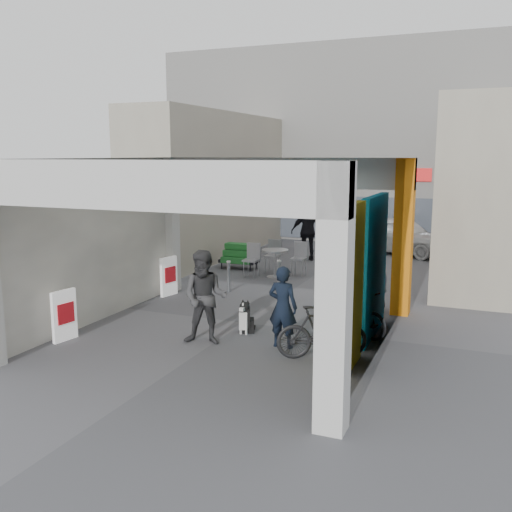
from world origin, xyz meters
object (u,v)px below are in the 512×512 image
at_px(bicycle_front, 351,312).
at_px(white_van, 399,235).
at_px(man_back_turned, 205,298).
at_px(bicycle_rear, 322,332).
at_px(cafe_set, 274,263).
at_px(border_collie, 246,319).
at_px(man_crates, 308,232).
at_px(produce_stand, 239,259).
at_px(man_with_dog, 283,307).
at_px(man_elderly, 374,278).

distance_m(bicycle_front, white_van, 10.05).
height_order(man_back_turned, white_van, man_back_turned).
relative_size(bicycle_front, white_van, 0.43).
bearing_deg(bicycle_rear, man_back_turned, 66.02).
xyz_separation_m(cafe_set, border_collie, (1.45, -5.50, -0.07)).
height_order(man_back_turned, man_crates, man_crates).
xyz_separation_m(cafe_set, produce_stand, (-1.37, 0.46, -0.04)).
xyz_separation_m(man_with_dog, bicycle_rear, (0.84, -0.31, -0.29)).
bearing_deg(cafe_set, bicycle_rear, -62.70).
relative_size(produce_stand, man_crates, 0.60).
height_order(man_with_dog, bicycle_front, man_with_dog).
relative_size(cafe_set, bicycle_front, 0.96).
xyz_separation_m(cafe_set, man_elderly, (3.50, -2.79, 0.41)).
height_order(border_collie, bicycle_front, bicycle_front).
distance_m(produce_stand, man_back_turned, 7.30).
bearing_deg(bicycle_rear, man_elderly, -29.01).
relative_size(border_collie, bicycle_front, 0.41).
relative_size(man_with_dog, white_van, 0.39).
bearing_deg(bicycle_rear, cafe_set, 1.83).
xyz_separation_m(border_collie, white_van, (1.43, 10.76, 0.40)).
relative_size(border_collie, white_van, 0.18).
relative_size(man_back_turned, man_elderly, 1.18).
relative_size(produce_stand, bicycle_rear, 0.74).
bearing_deg(man_with_dog, man_elderly, -104.69).
relative_size(border_collie, bicycle_rear, 0.43).
xyz_separation_m(man_crates, bicycle_front, (3.22, -7.45, -0.54)).
relative_size(produce_stand, white_van, 0.30).
bearing_deg(border_collie, cafe_set, 82.31).
distance_m(produce_stand, man_crates, 2.81).
distance_m(man_back_turned, bicycle_front, 2.97).
bearing_deg(man_elderly, bicycle_front, -74.86).
distance_m(man_with_dog, bicycle_rear, 0.94).
relative_size(man_crates, bicycle_rear, 1.23).
relative_size(cafe_set, white_van, 0.41).
bearing_deg(man_crates, man_elderly, 98.85).
distance_m(cafe_set, bicycle_front, 5.88).
bearing_deg(produce_stand, white_van, 28.71).
height_order(bicycle_rear, white_van, white_van).
bearing_deg(cafe_set, man_with_dog, -68.07).
bearing_deg(man_crates, produce_stand, 32.21).
bearing_deg(bicycle_front, white_van, 28.66).
bearing_deg(man_with_dog, bicycle_front, -124.69).
bearing_deg(bicycle_rear, white_van, -23.51).
bearing_deg(man_elderly, produce_stand, 163.22).
distance_m(cafe_set, man_back_turned, 6.51).
distance_m(man_with_dog, white_van, 11.32).
distance_m(produce_stand, bicycle_rear, 8.25).
height_order(produce_stand, man_with_dog, man_with_dog).
height_order(man_with_dog, man_crates, man_crates).
height_order(border_collie, bicycle_rear, bicycle_rear).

